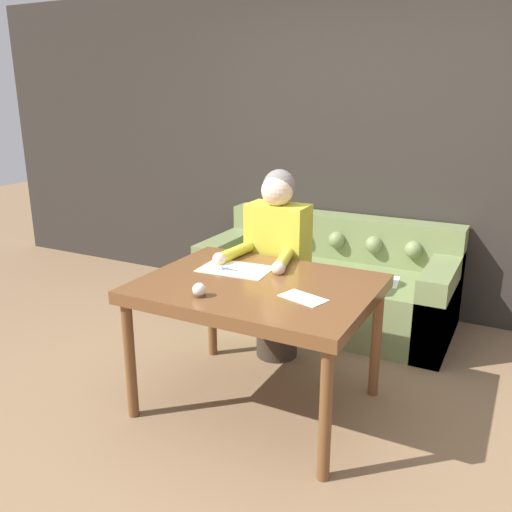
# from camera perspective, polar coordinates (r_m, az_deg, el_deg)

# --- Properties ---
(ground_plane) EXTENTS (16.00, 16.00, 0.00)m
(ground_plane) POSITION_cam_1_polar(r_m,az_deg,el_deg) (3.19, 1.89, -16.26)
(ground_plane) COLOR #846647
(wall_back) EXTENTS (8.00, 0.06, 2.60)m
(wall_back) POSITION_cam_1_polar(r_m,az_deg,el_deg) (4.45, 12.69, 10.78)
(wall_back) COLOR #2D2823
(wall_back) RESTS_ON ground_plane
(dining_table) EXTENTS (1.25, 0.96, 0.75)m
(dining_table) POSITION_cam_1_polar(r_m,az_deg,el_deg) (2.97, 0.16, -4.16)
(dining_table) COLOR brown
(dining_table) RESTS_ON ground_plane
(couch) EXTENTS (1.91, 0.89, 0.79)m
(couch) POSITION_cam_1_polar(r_m,az_deg,el_deg) (4.31, 7.59, -2.95)
(couch) COLOR olive
(couch) RESTS_ON ground_plane
(person) EXTENTS (0.47, 0.62, 1.28)m
(person) POSITION_cam_1_polar(r_m,az_deg,el_deg) (3.56, 2.21, -1.02)
(person) COLOR #33281E
(person) RESTS_ON ground_plane
(pattern_paper_main) EXTENTS (0.43, 0.30, 0.00)m
(pattern_paper_main) POSITION_cam_1_polar(r_m,az_deg,el_deg) (3.16, -2.17, -1.38)
(pattern_paper_main) COLOR beige
(pattern_paper_main) RESTS_ON dining_table
(pattern_paper_offcut) EXTENTS (0.26, 0.20, 0.00)m
(pattern_paper_offcut) POSITION_cam_1_polar(r_m,az_deg,el_deg) (2.73, 4.98, -4.43)
(pattern_paper_offcut) COLOR beige
(pattern_paper_offcut) RESTS_ON dining_table
(scissors) EXTENTS (0.21, 0.07, 0.01)m
(scissors) POSITION_cam_1_polar(r_m,az_deg,el_deg) (3.15, -2.80, -1.46)
(scissors) COLOR silver
(scissors) RESTS_ON dining_table
(pin_cushion) EXTENTS (0.07, 0.07, 0.07)m
(pin_cushion) POSITION_cam_1_polar(r_m,az_deg,el_deg) (2.75, -6.00, -3.61)
(pin_cushion) COLOR #4C3828
(pin_cushion) RESTS_ON dining_table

